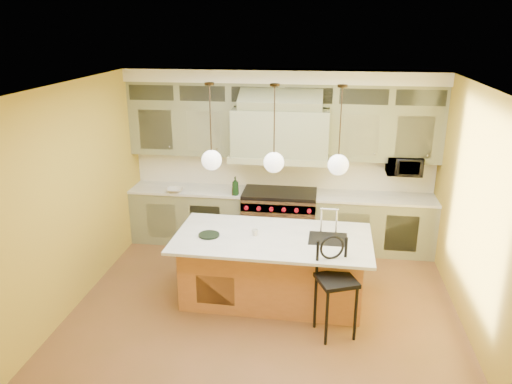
# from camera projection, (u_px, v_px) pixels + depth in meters

# --- Properties ---
(floor) EXTENTS (5.00, 5.00, 0.00)m
(floor) POSITION_uv_depth(u_px,v_px,m) (263.00, 314.00, 6.47)
(floor) COLOR brown
(floor) RESTS_ON ground
(ceiling) EXTENTS (5.00, 5.00, 0.00)m
(ceiling) POSITION_uv_depth(u_px,v_px,m) (265.00, 88.00, 5.53)
(ceiling) COLOR white
(ceiling) RESTS_ON wall_back
(wall_back) EXTENTS (5.00, 0.00, 5.00)m
(wall_back) POSITION_uv_depth(u_px,v_px,m) (282.00, 157.00, 8.34)
(wall_back) COLOR gold
(wall_back) RESTS_ON ground
(wall_front) EXTENTS (5.00, 0.00, 5.00)m
(wall_front) POSITION_uv_depth(u_px,v_px,m) (222.00, 330.00, 3.66)
(wall_front) COLOR gold
(wall_front) RESTS_ON ground
(wall_left) EXTENTS (0.00, 5.00, 5.00)m
(wall_left) POSITION_uv_depth(u_px,v_px,m) (69.00, 200.00, 6.33)
(wall_left) COLOR gold
(wall_left) RESTS_ON ground
(wall_right) EXTENTS (0.00, 5.00, 5.00)m
(wall_right) POSITION_uv_depth(u_px,v_px,m) (482.00, 221.00, 5.68)
(wall_right) COLOR gold
(wall_right) RESTS_ON ground
(back_cabinetry) EXTENTS (5.00, 0.77, 2.90)m
(back_cabinetry) POSITION_uv_depth(u_px,v_px,m) (281.00, 162.00, 8.10)
(back_cabinetry) COLOR gray
(back_cabinetry) RESTS_ON floor
(range) EXTENTS (1.20, 0.74, 0.96)m
(range) POSITION_uv_depth(u_px,v_px,m) (279.00, 218.00, 8.32)
(range) COLOR silver
(range) RESTS_ON floor
(kitchen_island) EXTENTS (2.60, 1.41, 1.35)m
(kitchen_island) POSITION_uv_depth(u_px,v_px,m) (273.00, 266.00, 6.73)
(kitchen_island) COLOR #AE6B3D
(kitchen_island) RESTS_ON floor
(counter_stool) EXTENTS (0.56, 0.56, 1.22)m
(counter_stool) POSITION_uv_depth(u_px,v_px,m) (335.00, 281.00, 5.88)
(counter_stool) COLOR black
(counter_stool) RESTS_ON floor
(microwave) EXTENTS (0.54, 0.37, 0.30)m
(microwave) POSITION_uv_depth(u_px,v_px,m) (404.00, 165.00, 7.86)
(microwave) COLOR black
(microwave) RESTS_ON back_cabinetry
(oil_bottle_a) EXTENTS (0.13, 0.13, 0.31)m
(oil_bottle_a) POSITION_uv_depth(u_px,v_px,m) (235.00, 186.00, 8.01)
(oil_bottle_a) COLOR black
(oil_bottle_a) RESTS_ON back_cabinetry
(oil_bottle_b) EXTENTS (0.09, 0.09, 0.18)m
(oil_bottle_b) POSITION_uv_depth(u_px,v_px,m) (234.00, 190.00, 8.04)
(oil_bottle_b) COLOR black
(oil_bottle_b) RESTS_ON back_cabinetry
(fruit_bowl) EXTENTS (0.30, 0.30, 0.07)m
(fruit_bowl) POSITION_uv_depth(u_px,v_px,m) (175.00, 190.00, 8.18)
(fruit_bowl) COLOR beige
(fruit_bowl) RESTS_ON back_cabinetry
(cup) EXTENTS (0.10, 0.10, 0.08)m
(cup) POSITION_uv_depth(u_px,v_px,m) (255.00, 232.00, 6.58)
(cup) COLOR silver
(cup) RESTS_ON kitchen_island
(pendant_left) EXTENTS (0.26, 0.26, 1.11)m
(pendant_left) POSITION_uv_depth(u_px,v_px,m) (212.00, 158.00, 6.36)
(pendant_left) COLOR #2D2319
(pendant_left) RESTS_ON ceiling
(pendant_center) EXTENTS (0.26, 0.26, 1.11)m
(pendant_center) POSITION_uv_depth(u_px,v_px,m) (274.00, 160.00, 6.25)
(pendant_center) COLOR #2D2319
(pendant_center) RESTS_ON ceiling
(pendant_right) EXTENTS (0.26, 0.26, 1.11)m
(pendant_right) POSITION_uv_depth(u_px,v_px,m) (338.00, 163.00, 6.15)
(pendant_right) COLOR #2D2319
(pendant_right) RESTS_ON ceiling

